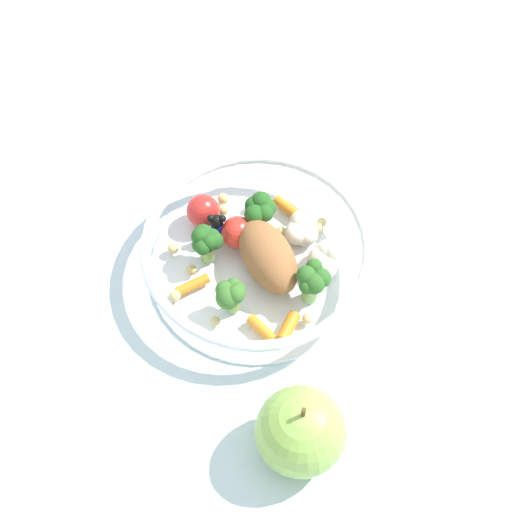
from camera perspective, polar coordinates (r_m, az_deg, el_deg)
ground_plane at (r=0.78m, az=-1.14°, el=-0.49°), size 2.40×2.40×0.00m
food_container at (r=0.76m, az=0.41°, el=0.26°), size 0.22×0.22×0.05m
loose_apple at (r=0.67m, az=3.28°, el=-12.65°), size 0.08×0.08×0.09m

